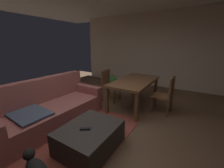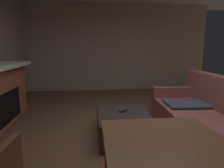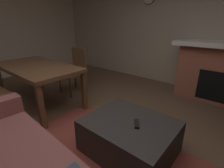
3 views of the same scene
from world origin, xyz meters
The scene contains 6 objects.
floor centered at (0.00, 0.00, 0.00)m, with size 9.59×9.59×0.00m, color brown.
wall_back_fireplace_side centered at (0.00, -2.94, 1.43)m, with size 8.39×0.12×2.86m, color #B7A893.
ottoman_coffee_table centered at (-0.30, -0.29, 0.20)m, with size 0.97×0.79×0.41m, color #2D2826.
tv_remote centered at (-0.39, -0.28, 0.42)m, with size 0.05×0.16×0.02m, color black.
dining_table centered at (1.66, -0.24, 0.66)m, with size 1.70×0.88×0.74m.
dining_chair_south centered at (1.66, -1.08, 0.52)m, with size 0.46×0.46×0.93m.
Camera 3 is at (-1.16, 1.04, 1.43)m, focal length 26.45 mm.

